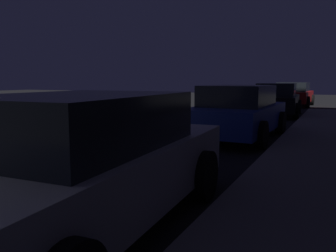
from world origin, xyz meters
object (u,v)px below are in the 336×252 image
(car_silver, at_px, (78,163))
(car_black, at_px, (277,100))
(car_red, at_px, (293,94))
(car_blue, at_px, (238,112))

(car_silver, bearing_deg, car_black, 89.98)
(car_black, height_order, car_red, same)
(car_silver, xyz_separation_m, car_blue, (-0.00, 6.44, -0.00))
(car_black, bearing_deg, car_red, 90.05)
(car_blue, bearing_deg, car_black, 89.97)
(car_red, bearing_deg, car_blue, -89.99)
(car_blue, distance_m, car_black, 6.58)
(car_silver, xyz_separation_m, car_black, (0.00, 13.02, -0.01))
(car_silver, relative_size, car_blue, 1.08)
(car_silver, distance_m, car_blue, 6.44)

